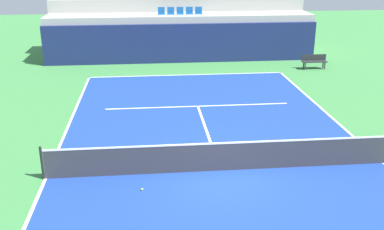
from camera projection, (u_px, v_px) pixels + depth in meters
ground_plane at (220, 171)px, 14.38m from camera, size 80.00×80.00×0.00m
court_surface at (220, 171)px, 14.38m from camera, size 11.00×24.00×0.01m
baseline_far at (187, 75)px, 25.55m from camera, size 11.00×0.10×0.00m
sideline_left at (46, 179)px, 13.86m from camera, size 0.10×24.00×0.00m
sideline_right at (383, 163)px, 14.89m from camera, size 0.10×24.00×0.00m
service_line_far at (198, 106)px, 20.36m from camera, size 8.26×0.10×0.00m
centre_service_line at (207, 133)px, 17.37m from camera, size 0.10×6.40×0.00m
back_wall at (182, 43)px, 28.10m from camera, size 17.00×0.30×2.41m
stands_tier_lower at (180, 36)px, 29.29m from camera, size 17.00×2.40×2.83m
stands_tier_upper at (178, 24)px, 31.40m from camera, size 17.00×2.40×3.65m
seating_row_lower at (180, 12)px, 28.86m from camera, size 2.84×0.44×0.44m
tennis_net at (221, 156)px, 14.21m from camera, size 11.08×0.08×1.07m
player_bench at (314, 60)px, 26.77m from camera, size 1.50×0.40×0.85m
tennis_ball_0 at (142, 189)px, 13.17m from camera, size 0.07×0.07×0.07m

